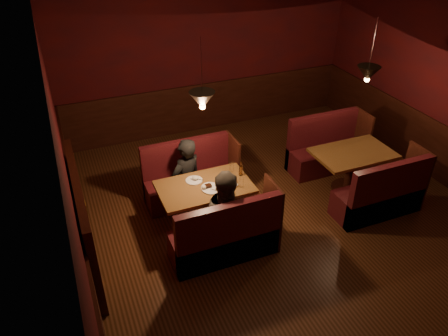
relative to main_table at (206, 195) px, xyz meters
name	(u,v)px	position (x,y,z in m)	size (l,w,h in m)	color
room	(277,167)	(0.92, -0.40, 0.49)	(6.02, 7.02, 2.92)	#3F220E
main_table	(206,195)	(0.00, 0.00, 0.00)	(1.35, 0.82, 0.94)	brown
main_bench_far	(191,181)	(0.01, 0.76, -0.23)	(1.48, 0.53, 1.01)	black
main_bench_near	(227,239)	(0.01, -0.76, -0.23)	(1.48, 0.53, 1.01)	black
second_table	(352,162)	(2.55, -0.02, -0.02)	(1.28, 0.82, 0.72)	brown
second_bench_far	(326,151)	(2.58, 0.75, -0.23)	(1.41, 0.53, 1.01)	black
second_bench_near	(381,197)	(2.58, -0.78, -0.23)	(1.41, 0.53, 1.01)	black
diner_a	(186,164)	(-0.11, 0.58, 0.22)	(0.56, 0.37, 1.55)	black
diner_b	(229,203)	(0.11, -0.60, 0.24)	(0.78, 0.61, 1.60)	#3E382F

